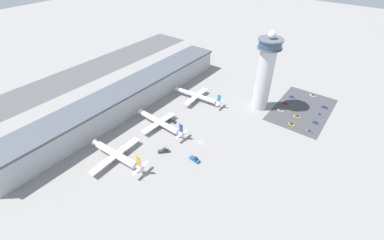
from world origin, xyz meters
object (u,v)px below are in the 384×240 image
(car_silver_sedan, at_px, (324,107))
(car_navy_sedan, at_px, (315,122))
(control_tower, at_px, (265,72))
(car_blue_compact, at_px, (292,97))
(car_white_wagon, at_px, (319,115))
(service_truck_catering, at_px, (191,103))
(car_red_hatchback, at_px, (291,124))
(service_truck_water, at_px, (164,151))
(car_maroon_suv, at_px, (285,103))
(car_black_suv, at_px, (309,131))
(airplane_gate_bravo, at_px, (160,122))
(service_truck_fuel, at_px, (195,159))
(service_truck_baggage, at_px, (173,121))
(car_grey_coupe, at_px, (313,96))
(airplane_gate_alpha, at_px, (116,155))
(car_yellow_taxi, at_px, (281,110))
(car_green_van, at_px, (297,116))
(airplane_gate_charlie, at_px, (197,96))

(car_silver_sedan, height_order, car_navy_sedan, car_silver_sedan)
(control_tower, relative_size, car_blue_compact, 14.35)
(car_silver_sedan, height_order, car_white_wagon, car_silver_sedan)
(service_truck_catering, distance_m, car_red_hatchback, 79.92)
(control_tower, xyz_separation_m, service_truck_water, (-86.28, 26.10, -29.96))
(service_truck_water, bearing_deg, car_maroon_suv, -22.15)
(service_truck_water, distance_m, car_black_suv, 103.75)
(car_red_hatchback, bearing_deg, airplane_gate_bravo, 128.20)
(car_silver_sedan, relative_size, car_navy_sedan, 1.09)
(airplane_gate_bravo, relative_size, car_black_suv, 10.48)
(service_truck_catering, bearing_deg, car_white_wagon, -62.68)
(control_tower, distance_m, car_white_wagon, 55.27)
(car_red_hatchback, relative_size, car_white_wagon, 1.00)
(service_truck_fuel, relative_size, car_black_suv, 1.69)
(service_truck_fuel, height_order, service_truck_baggage, service_truck_fuel)
(airplane_gate_bravo, height_order, car_white_wagon, airplane_gate_bravo)
(car_red_hatchback, relative_size, car_blue_compact, 1.10)
(car_grey_coupe, xyz_separation_m, car_white_wagon, (-26.25, -12.55, 0.03))
(car_blue_compact, bearing_deg, service_truck_catering, 133.11)
(car_navy_sedan, bearing_deg, car_grey_coupe, 18.61)
(service_truck_baggage, bearing_deg, car_grey_coupe, -35.87)
(car_blue_compact, bearing_deg, service_truck_water, 159.88)
(car_silver_sedan, bearing_deg, car_navy_sedan, -179.97)
(airplane_gate_bravo, height_order, car_red_hatchback, airplane_gate_bravo)
(service_truck_water, bearing_deg, airplane_gate_alpha, 140.55)
(airplane_gate_bravo, height_order, car_navy_sedan, airplane_gate_bravo)
(service_truck_catering, xyz_separation_m, car_yellow_taxi, (34.31, -63.64, -0.30))
(car_maroon_suv, relative_size, car_grey_coupe, 0.97)
(car_yellow_taxi, distance_m, car_navy_sedan, 26.83)
(service_truck_fuel, relative_size, car_white_wagon, 1.51)
(car_maroon_suv, bearing_deg, airplane_gate_alpha, 154.26)
(car_green_van, xyz_separation_m, car_white_wagon, (12.98, -13.11, -0.01))
(car_white_wagon, xyz_separation_m, car_navy_sedan, (-12.32, -0.44, -0.03))
(airplane_gate_charlie, xyz_separation_m, car_green_van, (26.43, -75.57, -3.77))
(airplane_gate_alpha, xyz_separation_m, service_truck_water, (22.71, -18.69, -3.34))
(car_yellow_taxi, bearing_deg, car_white_wagon, -65.18)
(service_truck_catering, distance_m, car_blue_compact, 87.24)
(car_black_suv, height_order, car_white_wagon, car_white_wagon)
(service_truck_fuel, bearing_deg, car_grey_coupe, -16.25)
(car_blue_compact, bearing_deg, airplane_gate_charlie, 130.12)
(service_truck_fuel, xyz_separation_m, car_silver_sedan, (110.45, -48.98, -0.34))
(car_grey_coupe, height_order, car_white_wagon, car_white_wagon)
(car_maroon_suv, xyz_separation_m, car_grey_coupe, (26.25, -14.39, -0.08))
(control_tower, relative_size, car_navy_sedan, 14.26)
(car_yellow_taxi, bearing_deg, control_tower, 106.16)
(airplane_gate_bravo, bearing_deg, car_maroon_suv, -36.03)
(car_green_van, height_order, car_yellow_taxi, car_green_van)
(service_truck_water, relative_size, car_red_hatchback, 1.43)
(service_truck_catering, bearing_deg, car_grey_coupe, -46.80)
(airplane_gate_alpha, relative_size, car_silver_sedan, 9.03)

